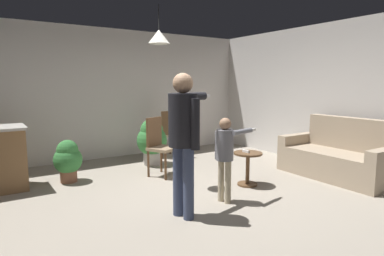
{
  "coord_description": "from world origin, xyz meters",
  "views": [
    {
      "loc": [
        -2.39,
        -3.54,
        1.58
      ],
      "look_at": [
        -0.08,
        -0.03,
        1.0
      ],
      "focal_mm": 30.51,
      "sensor_mm": 36.0,
      "label": 1
    }
  ],
  "objects_px": {
    "person_child": "(225,150)",
    "dining_chair_near_wall": "(160,144)",
    "spare_remote_on_table": "(246,151)",
    "dining_chair_by_counter": "(168,132)",
    "person_adult": "(184,129)",
    "potted_plant_by_wall": "(68,159)",
    "side_table_by_couch": "(248,165)",
    "potted_plant_corner": "(152,139)",
    "couch_floral": "(338,158)"
  },
  "relations": [
    {
      "from": "person_child",
      "to": "dining_chair_near_wall",
      "type": "bearing_deg",
      "value": 173.54
    },
    {
      "from": "spare_remote_on_table",
      "to": "dining_chair_by_counter",
      "type": "bearing_deg",
      "value": 91.23
    },
    {
      "from": "dining_chair_near_wall",
      "to": "person_adult",
      "type": "bearing_deg",
      "value": 46.39
    },
    {
      "from": "dining_chair_near_wall",
      "to": "potted_plant_by_wall",
      "type": "distance_m",
      "value": 1.49
    },
    {
      "from": "side_table_by_couch",
      "to": "spare_remote_on_table",
      "type": "height_order",
      "value": "spare_remote_on_table"
    },
    {
      "from": "side_table_by_couch",
      "to": "potted_plant_by_wall",
      "type": "height_order",
      "value": "potted_plant_by_wall"
    },
    {
      "from": "side_table_by_couch",
      "to": "potted_plant_by_wall",
      "type": "distance_m",
      "value": 2.86
    },
    {
      "from": "person_adult",
      "to": "dining_chair_near_wall",
      "type": "xyz_separation_m",
      "value": [
        0.58,
        1.73,
        -0.51
      ]
    },
    {
      "from": "person_adult",
      "to": "person_child",
      "type": "xyz_separation_m",
      "value": [
        0.71,
        0.12,
        -0.35
      ]
    },
    {
      "from": "person_child",
      "to": "dining_chair_near_wall",
      "type": "distance_m",
      "value": 1.62
    },
    {
      "from": "person_child",
      "to": "potted_plant_by_wall",
      "type": "distance_m",
      "value": 2.6
    },
    {
      "from": "person_child",
      "to": "spare_remote_on_table",
      "type": "relative_size",
      "value": 8.73
    },
    {
      "from": "potted_plant_corner",
      "to": "potted_plant_by_wall",
      "type": "bearing_deg",
      "value": -169.95
    },
    {
      "from": "dining_chair_by_counter",
      "to": "potted_plant_corner",
      "type": "relative_size",
      "value": 1.11
    },
    {
      "from": "person_adult",
      "to": "dining_chair_by_counter",
      "type": "distance_m",
      "value": 3.25
    },
    {
      "from": "dining_chair_by_counter",
      "to": "potted_plant_by_wall",
      "type": "distance_m",
      "value": 2.33
    },
    {
      "from": "person_child",
      "to": "spare_remote_on_table",
      "type": "bearing_deg",
      "value": 106.84
    },
    {
      "from": "person_adult",
      "to": "dining_chair_by_counter",
      "type": "height_order",
      "value": "person_adult"
    },
    {
      "from": "side_table_by_couch",
      "to": "dining_chair_by_counter",
      "type": "xyz_separation_m",
      "value": [
        -0.08,
        2.41,
        0.22
      ]
    },
    {
      "from": "person_child",
      "to": "potted_plant_by_wall",
      "type": "height_order",
      "value": "person_child"
    },
    {
      "from": "person_child",
      "to": "potted_plant_corner",
      "type": "distance_m",
      "value": 2.37
    },
    {
      "from": "potted_plant_corner",
      "to": "dining_chair_near_wall",
      "type": "bearing_deg",
      "value": -106.6
    },
    {
      "from": "potted_plant_by_wall",
      "to": "person_adult",
      "type": "bearing_deg",
      "value": -69.27
    },
    {
      "from": "person_child",
      "to": "person_adult",
      "type": "bearing_deg",
      "value": -91.94
    },
    {
      "from": "dining_chair_near_wall",
      "to": "potted_plant_by_wall",
      "type": "xyz_separation_m",
      "value": [
        -1.41,
        0.46,
        -0.17
      ]
    },
    {
      "from": "potted_plant_by_wall",
      "to": "spare_remote_on_table",
      "type": "relative_size",
      "value": 5.27
    },
    {
      "from": "couch_floral",
      "to": "spare_remote_on_table",
      "type": "relative_size",
      "value": 13.94
    },
    {
      "from": "dining_chair_by_counter",
      "to": "potted_plant_by_wall",
      "type": "xyz_separation_m",
      "value": [
        -2.21,
        -0.7,
        -0.17
      ]
    },
    {
      "from": "couch_floral",
      "to": "side_table_by_couch",
      "type": "bearing_deg",
      "value": 73.7
    },
    {
      "from": "person_adult",
      "to": "dining_chair_near_wall",
      "type": "height_order",
      "value": "person_adult"
    },
    {
      "from": "side_table_by_couch",
      "to": "person_adult",
      "type": "height_order",
      "value": "person_adult"
    },
    {
      "from": "couch_floral",
      "to": "dining_chair_by_counter",
      "type": "bearing_deg",
      "value": 30.74
    },
    {
      "from": "dining_chair_near_wall",
      "to": "potted_plant_by_wall",
      "type": "relative_size",
      "value": 1.46
    },
    {
      "from": "potted_plant_corner",
      "to": "potted_plant_by_wall",
      "type": "xyz_separation_m",
      "value": [
        -1.63,
        -0.29,
        -0.12
      ]
    },
    {
      "from": "person_child",
      "to": "dining_chair_by_counter",
      "type": "height_order",
      "value": "person_child"
    },
    {
      "from": "couch_floral",
      "to": "potted_plant_by_wall",
      "type": "relative_size",
      "value": 2.64
    },
    {
      "from": "person_adult",
      "to": "potted_plant_corner",
      "type": "height_order",
      "value": "person_adult"
    },
    {
      "from": "dining_chair_near_wall",
      "to": "potted_plant_by_wall",
      "type": "height_order",
      "value": "dining_chair_near_wall"
    },
    {
      "from": "couch_floral",
      "to": "potted_plant_corner",
      "type": "bearing_deg",
      "value": 42.94
    },
    {
      "from": "couch_floral",
      "to": "dining_chair_near_wall",
      "type": "relative_size",
      "value": 1.81
    },
    {
      "from": "person_adult",
      "to": "potted_plant_corner",
      "type": "distance_m",
      "value": 2.66
    },
    {
      "from": "person_child",
      "to": "potted_plant_by_wall",
      "type": "bearing_deg",
      "value": -154.53
    },
    {
      "from": "person_child",
      "to": "spare_remote_on_table",
      "type": "height_order",
      "value": "person_child"
    },
    {
      "from": "person_adult",
      "to": "side_table_by_couch",
      "type": "bearing_deg",
      "value": 96.26
    },
    {
      "from": "spare_remote_on_table",
      "to": "person_adult",
      "type": "bearing_deg",
      "value": -160.81
    },
    {
      "from": "dining_chair_by_counter",
      "to": "dining_chair_near_wall",
      "type": "relative_size",
      "value": 1.0
    },
    {
      "from": "couch_floral",
      "to": "side_table_by_couch",
      "type": "distance_m",
      "value": 1.66
    },
    {
      "from": "person_adult",
      "to": "spare_remote_on_table",
      "type": "height_order",
      "value": "person_adult"
    },
    {
      "from": "side_table_by_couch",
      "to": "dining_chair_near_wall",
      "type": "relative_size",
      "value": 0.52
    },
    {
      "from": "side_table_by_couch",
      "to": "person_adult",
      "type": "distance_m",
      "value": 1.7
    }
  ]
}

